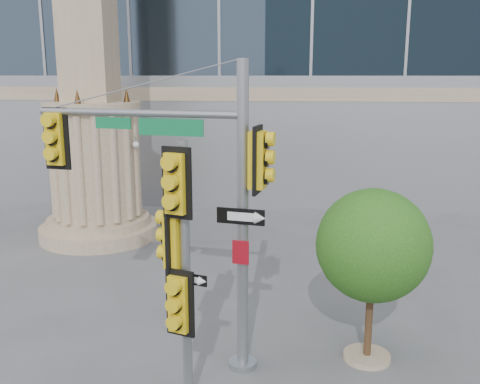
{
  "coord_description": "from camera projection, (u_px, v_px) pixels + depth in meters",
  "views": [
    {
      "loc": [
        1.22,
        -9.96,
        6.12
      ],
      "look_at": [
        0.07,
        2.0,
        3.43
      ],
      "focal_mm": 40.0,
      "sensor_mm": 36.0,
      "label": 1
    }
  ],
  "objects": [
    {
      "name": "secondary_signal_pole",
      "position": [
        180.0,
        256.0,
        9.5
      ],
      "size": [
        0.86,
        0.8,
        4.98
      ],
      "rotation": [
        0.0,
        0.0,
        -0.32
      ],
      "color": "slate",
      "rests_on": "ground"
    },
    {
      "name": "ground",
      "position": [
        227.0,
        373.0,
        11.13
      ],
      "size": [
        120.0,
        120.0,
        0.0
      ],
      "primitive_type": "plane",
      "color": "#545456",
      "rests_on": "ground"
    },
    {
      "name": "street_tree",
      "position": [
        375.0,
        250.0,
        11.16
      ],
      "size": [
        2.44,
        2.38,
        3.8
      ],
      "color": "tan",
      "rests_on": "ground"
    },
    {
      "name": "main_signal_pole",
      "position": [
        188.0,
        182.0,
        10.84
      ],
      "size": [
        4.9,
        1.32,
        6.39
      ],
      "rotation": [
        0.0,
        0.0,
        -0.18
      ],
      "color": "slate",
      "rests_on": "ground"
    },
    {
      "name": "monument",
      "position": [
        91.0,
        90.0,
        19.23
      ],
      "size": [
        4.4,
        4.4,
        16.6
      ],
      "color": "tan",
      "rests_on": "ground"
    }
  ]
}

